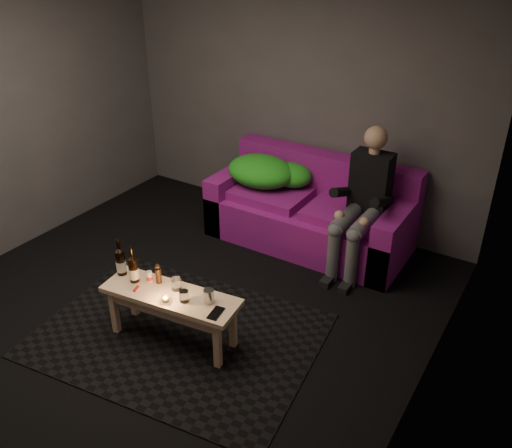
# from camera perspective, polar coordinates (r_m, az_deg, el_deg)

# --- Properties ---
(floor) EXTENTS (4.50, 4.50, 0.00)m
(floor) POSITION_cam_1_polar(r_m,az_deg,el_deg) (4.57, -9.93, -9.95)
(floor) COLOR black
(floor) RESTS_ON ground
(room) EXTENTS (4.50, 4.50, 4.50)m
(room) POSITION_cam_1_polar(r_m,az_deg,el_deg) (4.11, -7.52, 11.81)
(room) COLOR silver
(room) RESTS_ON ground
(rug) EXTENTS (2.31, 1.80, 0.01)m
(rug) POSITION_cam_1_polar(r_m,az_deg,el_deg) (4.40, -8.15, -11.47)
(rug) COLOR black
(rug) RESTS_ON floor
(sofa) EXTENTS (1.97, 0.89, 0.85)m
(sofa) POSITION_cam_1_polar(r_m,az_deg,el_deg) (5.46, 5.86, 1.15)
(sofa) COLOR #76107D
(sofa) RESTS_ON floor
(green_blanket) EXTENTS (0.87, 0.59, 0.30)m
(green_blanket) POSITION_cam_1_polar(r_m,az_deg,el_deg) (5.54, 1.15, 5.50)
(green_blanket) COLOR #1D951B
(green_blanket) RESTS_ON sofa
(person) EXTENTS (0.35, 0.82, 1.32)m
(person) POSITION_cam_1_polar(r_m,az_deg,el_deg) (4.96, 11.21, 2.60)
(person) COLOR black
(person) RESTS_ON sofa
(coffee_table) EXTENTS (1.10, 0.47, 0.44)m
(coffee_table) POSITION_cam_1_polar(r_m,az_deg,el_deg) (4.15, -8.93, -8.09)
(coffee_table) COLOR #DFB182
(coffee_table) RESTS_ON rug
(beer_bottle_a) EXTENTS (0.08, 0.08, 0.31)m
(beer_bottle_a) POSITION_cam_1_polar(r_m,az_deg,el_deg) (4.33, -14.05, -3.85)
(beer_bottle_a) COLOR black
(beer_bottle_a) RESTS_ON coffee_table
(beer_bottle_b) EXTENTS (0.08, 0.08, 0.30)m
(beer_bottle_b) POSITION_cam_1_polar(r_m,az_deg,el_deg) (4.23, -12.79, -4.63)
(beer_bottle_b) COLOR black
(beer_bottle_b) RESTS_ON coffee_table
(salt_shaker) EXTENTS (0.05, 0.05, 0.09)m
(salt_shaker) POSITION_cam_1_polar(r_m,az_deg,el_deg) (4.24, -11.15, -5.44)
(salt_shaker) COLOR silver
(salt_shaker) RESTS_ON coffee_table
(pepper_mill) EXTENTS (0.06, 0.06, 0.13)m
(pepper_mill) POSITION_cam_1_polar(r_m,az_deg,el_deg) (4.20, -10.23, -5.37)
(pepper_mill) COLOR black
(pepper_mill) RESTS_ON coffee_table
(tumbler_back) EXTENTS (0.09, 0.09, 0.09)m
(tumbler_back) POSITION_cam_1_polar(r_m,az_deg,el_deg) (4.12, -8.39, -6.27)
(tumbler_back) COLOR white
(tumbler_back) RESTS_ON coffee_table
(tealight) EXTENTS (0.05, 0.05, 0.04)m
(tealight) POSITION_cam_1_polar(r_m,az_deg,el_deg) (4.02, -9.50, -7.80)
(tealight) COLOR white
(tealight) RESTS_ON coffee_table
(tumbler_front) EXTENTS (0.08, 0.08, 0.09)m
(tumbler_front) POSITION_cam_1_polar(r_m,az_deg,el_deg) (3.99, -7.57, -7.53)
(tumbler_front) COLOR white
(tumbler_front) RESTS_ON coffee_table
(steel_cup) EXTENTS (0.08, 0.08, 0.11)m
(steel_cup) POSITION_cam_1_polar(r_m,az_deg,el_deg) (3.96, -4.99, -7.55)
(steel_cup) COLOR #AAADB1
(steel_cup) RESTS_ON coffee_table
(smartphone) EXTENTS (0.10, 0.16, 0.01)m
(smartphone) POSITION_cam_1_polar(r_m,az_deg,el_deg) (3.87, -4.24, -9.34)
(smartphone) COLOR black
(smartphone) RESTS_ON coffee_table
(red_lighter) EXTENTS (0.04, 0.07, 0.01)m
(red_lighter) POSITION_cam_1_polar(r_m,az_deg,el_deg) (4.19, -12.51, -6.67)
(red_lighter) COLOR #B4140B
(red_lighter) RESTS_ON coffee_table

